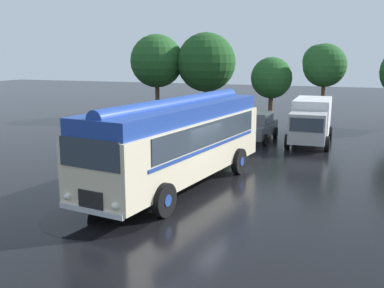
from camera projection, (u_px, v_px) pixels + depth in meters
name	position (u px, v px, depth m)	size (l,w,h in m)	color
ground_plane	(191.00, 190.00, 17.00)	(120.00, 120.00, 0.00)	black
vintage_bus	(178.00, 139.00, 17.11)	(3.96, 10.35, 3.49)	beige
car_near_left	(215.00, 122.00, 28.31)	(2.42, 4.41, 1.66)	#4C5156
car_mid_left	(256.00, 126.00, 26.81)	(2.10, 4.27, 1.66)	#4C5156
box_van	(311.00, 119.00, 25.91)	(2.40, 5.80, 2.50)	silver
tree_far_left	(157.00, 62.00, 35.57)	(4.20, 4.20, 6.65)	#4C3823
tree_left_of_centre	(207.00, 62.00, 34.93)	(4.60, 4.60, 6.75)	#4C3823
tree_centre	(272.00, 78.00, 32.79)	(3.01, 3.01, 4.88)	#4C3823
tree_right_of_centre	(323.00, 64.00, 31.29)	(3.05, 3.02, 5.82)	#4C3823
puddle_patch	(98.00, 217.00, 14.13)	(3.55, 3.55, 0.01)	black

